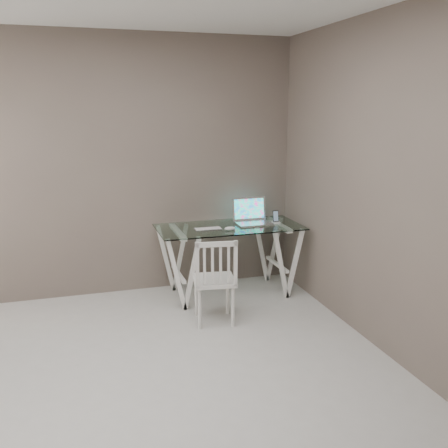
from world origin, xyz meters
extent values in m
plane|color=#AFADA8|center=(0.00, 0.00, 0.00)|extent=(4.50, 4.50, 0.00)
cube|color=#61554C|center=(0.00, 2.25, 1.35)|extent=(4.00, 0.02, 2.70)
cube|color=#61554C|center=(0.00, -2.25, 1.35)|extent=(4.00, 0.02, 2.70)
cube|color=#61554C|center=(2.00, 0.00, 1.35)|extent=(0.02, 4.50, 2.70)
cube|color=silver|center=(1.18, 1.82, 0.74)|extent=(1.50, 0.70, 0.01)
cube|color=white|center=(0.63, 1.82, 0.36)|extent=(0.24, 0.62, 0.72)
cube|color=white|center=(1.73, 1.82, 0.36)|extent=(0.24, 0.62, 0.72)
cube|color=silver|center=(0.84, 1.20, 0.40)|extent=(0.43, 0.43, 0.04)
cylinder|color=silver|center=(0.66, 1.07, 0.19)|extent=(0.03, 0.03, 0.38)
cylinder|color=silver|center=(0.96, 1.03, 0.19)|extent=(0.03, 0.03, 0.38)
cylinder|color=silver|center=(0.71, 1.37, 0.19)|extent=(0.03, 0.03, 0.38)
cylinder|color=silver|center=(1.01, 1.33, 0.19)|extent=(0.03, 0.03, 0.38)
cube|color=silver|center=(0.81, 1.03, 0.61)|extent=(0.38, 0.08, 0.42)
cube|color=silver|center=(1.46, 1.85, 0.75)|extent=(0.37, 0.26, 0.02)
cube|color=#19D899|center=(1.46, 2.00, 0.88)|extent=(0.37, 0.05, 0.25)
cube|color=silver|center=(0.94, 1.77, 0.75)|extent=(0.28, 0.12, 0.01)
ellipsoid|color=silver|center=(1.14, 1.66, 0.76)|extent=(0.12, 0.07, 0.04)
cube|color=white|center=(1.70, 1.81, 0.75)|extent=(0.07, 0.07, 0.02)
cube|color=black|center=(1.70, 1.82, 0.82)|extent=(0.06, 0.03, 0.12)
camera|label=1|loc=(-0.35, -2.99, 1.97)|focal=40.00mm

